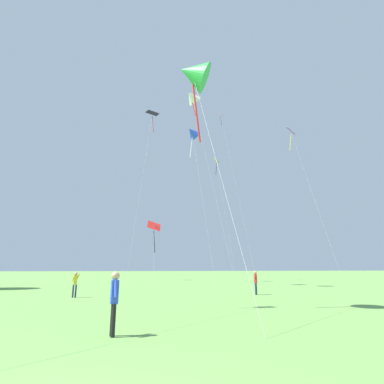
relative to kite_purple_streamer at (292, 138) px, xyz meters
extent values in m
cube|color=purple|center=(-0.01, 0.13, 1.02)|extent=(1.25, 1.44, 1.42)
cylinder|color=#3F382D|center=(-0.01, 0.13, 1.02)|extent=(1.23, 0.06, 0.80)
cylinder|color=yellow|center=(-0.18, 0.14, -0.61)|extent=(0.40, 0.10, 2.20)
cylinder|color=silver|center=(0.86, -2.03, -8.33)|extent=(1.77, 4.35, 18.47)
cube|color=yellow|center=(-5.72, 13.10, 1.16)|extent=(1.29, 1.39, 1.20)
cylinder|color=#3F382D|center=(-5.72, 13.10, 1.16)|extent=(1.12, 0.21, 0.59)
cylinder|color=black|center=(-5.78, 13.16, -0.25)|extent=(0.22, 0.21, 1.88)
cylinder|color=silver|center=(-5.26, 10.75, -8.26)|extent=(0.92, 4.70, 18.63)
cube|color=red|center=(-15.28, 15.83, -9.41)|extent=(2.26, 1.44, 1.84)
cylinder|color=#3F382D|center=(-15.28, 15.83, -9.41)|extent=(1.92, 0.41, 0.87)
cylinder|color=black|center=(-15.16, 15.87, -11.85)|extent=(0.38, 0.22, 3.31)
cylinder|color=silver|center=(-15.69, 10.78, -13.58)|extent=(0.83, 10.10, 7.99)
cone|color=green|center=(-16.83, -17.86, -5.96)|extent=(2.19, 2.02, 2.04)
cylinder|color=red|center=(-16.67, -17.90, -8.22)|extent=(0.44, 0.18, 3.17)
cylinder|color=silver|center=(-16.55, -20.72, -11.84)|extent=(0.57, 5.74, 11.46)
cube|color=black|center=(-16.62, 9.90, 6.70)|extent=(2.19, 1.14, 1.56)
cylinder|color=#3F382D|center=(-16.62, 9.90, 6.70)|extent=(1.03, 0.82, 0.79)
cylinder|color=red|center=(-16.47, 10.02, 4.90)|extent=(0.40, 0.34, 2.50)
cylinder|color=silver|center=(-18.03, 5.77, -5.50)|extent=(2.83, 8.29, 24.15)
cube|color=pink|center=(-3.51, 16.96, 11.77)|extent=(0.85, 0.84, 0.79)
cylinder|color=#3F382D|center=(-3.51, 16.96, 11.77)|extent=(0.86, 0.07, 0.37)
cylinder|color=black|center=(-3.37, 17.15, 10.60)|extent=(0.34, 0.43, 1.65)
cylinder|color=silver|center=(-2.41, 13.32, -2.94)|extent=(2.22, 7.30, 29.26)
cone|color=white|center=(-13.45, -2.72, 2.26)|extent=(2.30, 2.21, 1.88)
cylinder|color=red|center=(-13.26, -2.78, 0.80)|extent=(0.48, 0.23, 1.73)
cylinder|color=silver|center=(-12.06, -4.93, -7.72)|extent=(2.79, 4.44, 19.69)
cone|color=blue|center=(-12.70, 0.31, -0.49)|extent=(2.24, 2.09, 1.85)
cylinder|color=silver|center=(-12.87, 0.14, -2.40)|extent=(0.45, 0.47, 2.67)
cylinder|color=silver|center=(-12.10, -1.86, -9.09)|extent=(1.21, 4.35, 16.95)
cylinder|color=black|center=(-20.11, -22.33, -17.16)|extent=(0.11, 0.11, 0.82)
cylinder|color=black|center=(-20.07, -22.50, -17.16)|extent=(0.11, 0.11, 0.82)
cube|color=blue|center=(-20.09, -22.42, -16.44)|extent=(0.22, 0.24, 0.61)
cylinder|color=blue|center=(-20.11, -22.29, -16.29)|extent=(0.13, 0.29, 0.57)
cylinder|color=blue|center=(-20.07, -22.54, -16.29)|extent=(0.13, 0.29, 0.57)
sphere|color=tan|center=(-20.09, -22.42, -16.03)|extent=(0.22, 0.22, 0.22)
cylinder|color=#2D3351|center=(-10.82, -11.10, -17.18)|extent=(0.10, 0.10, 0.77)
cylinder|color=#2D3351|center=(-10.92, -11.23, -17.18)|extent=(0.10, 0.10, 0.77)
cube|color=red|center=(-10.87, -11.17, -16.50)|extent=(0.26, 0.26, 0.58)
cylinder|color=red|center=(-10.80, -11.07, -16.36)|extent=(0.22, 0.25, 0.54)
cylinder|color=red|center=(-10.95, -11.26, -16.36)|extent=(0.22, 0.25, 0.54)
sphere|color=tan|center=(-10.87, -11.17, -16.11)|extent=(0.21, 0.21, 0.21)
cylinder|color=#2D3351|center=(-22.60, -10.57, -17.19)|extent=(0.10, 0.10, 0.75)
cylinder|color=#2D3351|center=(-22.76, -10.60, -17.19)|extent=(0.10, 0.10, 0.75)
cube|color=yellow|center=(-22.68, -10.59, -16.53)|extent=(0.22, 0.20, 0.57)
cylinder|color=yellow|center=(-22.56, -10.57, -16.39)|extent=(0.26, 0.12, 0.53)
cylinder|color=yellow|center=(-22.80, -10.61, -16.39)|extent=(0.26, 0.12, 0.53)
sphere|color=tan|center=(-22.68, -10.59, -16.15)|extent=(0.21, 0.21, 0.21)
camera|label=1|loc=(-19.96, -31.31, -15.82)|focal=28.34mm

